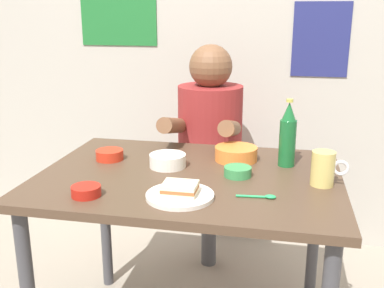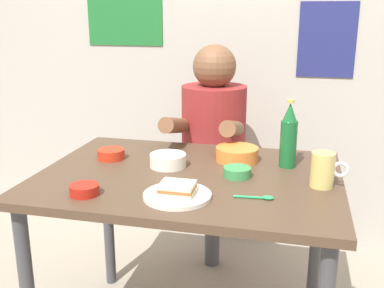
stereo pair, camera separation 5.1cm
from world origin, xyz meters
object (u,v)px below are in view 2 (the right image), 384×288
object	(u,v)px
stool	(213,204)
dip_bowl_green	(237,172)
dining_table	(189,197)
beer_mug	(323,170)
beer_bottle	(289,137)
plate_orange	(177,196)
sandwich	(177,188)
person_seated	(213,127)

from	to	relation	value
stool	dip_bowl_green	distance (m)	0.77
dining_table	beer_mug	distance (m)	0.50
beer_bottle	dip_bowl_green	world-z (taller)	beer_bottle
plate_orange	dip_bowl_green	size ratio (longest dim) A/B	2.20
sandwich	beer_mug	world-z (taller)	beer_mug
stool	beer_mug	bearing A→B (deg)	-52.35
dining_table	plate_orange	xyz separation A→B (m)	(0.02, -0.23, 0.10)
plate_orange	sandwich	world-z (taller)	sandwich
dip_bowl_green	beer_bottle	bearing A→B (deg)	42.83
stool	beer_bottle	bearing A→B (deg)	-50.76
stool	beer_mug	size ratio (longest dim) A/B	3.57
stool	person_seated	xyz separation A→B (m)	(0.00, -0.01, 0.42)
plate_orange	dip_bowl_green	world-z (taller)	dip_bowl_green
beer_mug	dip_bowl_green	bearing A→B (deg)	174.29
stool	plate_orange	size ratio (longest dim) A/B	2.05
dining_table	sandwich	distance (m)	0.26
sandwich	dip_bowl_green	distance (m)	0.29
beer_mug	dip_bowl_green	distance (m)	0.30
plate_orange	beer_bottle	distance (m)	0.53
dining_table	dip_bowl_green	distance (m)	0.21
person_seated	sandwich	distance (m)	0.85
sandwich	beer_mug	xyz separation A→B (m)	(0.46, 0.21, 0.03)
sandwich	beer_mug	bearing A→B (deg)	24.70
sandwich	stool	bearing A→B (deg)	93.06
beer_mug	beer_bottle	bearing A→B (deg)	123.46
sandwich	beer_bottle	size ratio (longest dim) A/B	0.42
beer_mug	dip_bowl_green	xyz separation A→B (m)	(-0.30, 0.03, -0.04)
beer_mug	dining_table	bearing A→B (deg)	177.66
stool	sandwich	xyz separation A→B (m)	(0.05, -0.86, 0.42)
dining_table	sandwich	bearing A→B (deg)	-85.44
person_seated	beer_mug	xyz separation A→B (m)	(0.50, -0.64, 0.03)
beer_bottle	sandwich	bearing A→B (deg)	-129.75
plate_orange	dip_bowl_green	xyz separation A→B (m)	(0.16, 0.24, 0.01)
plate_orange	dip_bowl_green	bearing A→B (deg)	56.28
beer_mug	beer_bottle	xyz separation A→B (m)	(-0.12, 0.19, 0.06)
sandwich	beer_bottle	world-z (taller)	beer_bottle
beer_bottle	plate_orange	bearing A→B (deg)	-129.75
stool	person_seated	bearing A→B (deg)	-90.00
dining_table	dip_bowl_green	xyz separation A→B (m)	(0.18, 0.01, 0.11)
dip_bowl_green	plate_orange	bearing A→B (deg)	-123.72
beer_bottle	dining_table	bearing A→B (deg)	-154.16
dining_table	beer_bottle	bearing A→B (deg)	25.84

